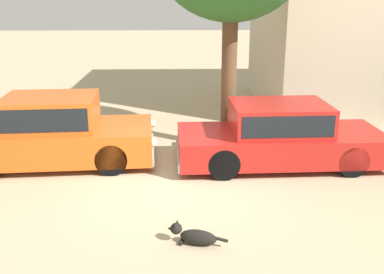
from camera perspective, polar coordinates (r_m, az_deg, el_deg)
The scene contains 4 objects.
ground_plane at distance 9.04m, azimuth -2.23°, elevation -5.85°, with size 80.00×80.00×0.00m, color tan.
parked_sedan_nearest at distance 10.30m, azimuth -17.18°, elevation 0.73°, with size 4.51×2.09×1.52m.
parked_sedan_second at distance 9.98m, azimuth 11.08°, elevation 0.30°, with size 4.64×1.90×1.39m.
stray_dog_spotted at distance 6.92m, azimuth 0.23°, elevation -12.44°, with size 0.93×0.38×0.34m.
Camera 1 is at (0.11, -8.29, 3.61)m, focal length 41.95 mm.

